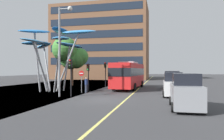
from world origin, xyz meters
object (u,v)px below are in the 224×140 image
leaf_sculpture (54,42)px  traffic_light_island_mid (105,69)px  car_parked_near (186,92)px  car_parked_far (172,81)px  traffic_light_kerb_far (88,71)px  street_lamp (62,40)px  car_parked_mid (173,85)px  no_entry_sign (81,78)px  red_bus (129,74)px  traffic_light_kerb_near (71,69)px  pedestrian (86,85)px

leaf_sculpture → traffic_light_island_mid: (4.67, 6.37, -3.24)m
leaf_sculpture → car_parked_near: 17.06m
car_parked_far → traffic_light_kerb_far: bearing=-152.5°
car_parked_near → street_lamp: street_lamp is taller
car_parked_mid → street_lamp: (-10.15, -2.65, 4.21)m
street_lamp → no_entry_sign: size_ratio=3.47×
red_bus → street_lamp: 11.37m
car_parked_near → car_parked_mid: car_parked_mid is taller
red_bus → leaf_sculpture: bearing=-148.2°
car_parked_mid → car_parked_near: bearing=-86.6°
traffic_light_kerb_near → car_parked_near: 10.76m
red_bus → traffic_light_kerb_near: (-4.10, -9.54, 0.61)m
traffic_light_island_mid → no_entry_sign: (-0.83, -7.27, -0.99)m
traffic_light_kerb_near → no_entry_sign: traffic_light_kerb_near is taller
leaf_sculpture → traffic_light_island_mid: 8.53m
street_lamp → no_entry_sign: 5.24m
traffic_light_island_mid → street_lamp: size_ratio=0.43×
traffic_light_island_mid → car_parked_mid: 12.23m
car_parked_far → red_bus: bearing=-177.5°
pedestrian → no_entry_sign: size_ratio=0.71×
pedestrian → car_parked_far: bearing=33.8°
traffic_light_island_mid → car_parked_far: (9.07, -1.02, -1.51)m
traffic_light_kerb_near → street_lamp: street_lamp is taller
red_bus → street_lamp: street_lamp is taller
street_lamp → pedestrian: street_lamp is taller
car_parked_near → car_parked_far: car_parked_far is taller
car_parked_mid → pedestrian: car_parked_mid is taller
leaf_sculpture → traffic_light_kerb_far: leaf_sculpture is taller
traffic_light_kerb_far → car_parked_near: (9.71, -9.04, -1.27)m
traffic_light_kerb_far → car_parked_mid: size_ratio=0.81×
red_bus → car_parked_mid: bearing=-53.3°
traffic_light_kerb_near → leaf_sculpture: bearing=132.8°
red_bus → street_lamp: bearing=-116.7°
traffic_light_kerb_near → traffic_light_island_mid: (0.57, 10.81, 0.05)m
car_parked_near → no_entry_sign: no_entry_sign is taller
traffic_light_kerb_near → car_parked_near: bearing=-23.5°
traffic_light_kerb_near → car_parked_far: 13.81m
traffic_light_kerb_far → no_entry_sign: bearing=-104.8°
car_parked_far → pedestrian: (-9.35, -6.26, -0.24)m
traffic_light_kerb_near → traffic_light_kerb_far: traffic_light_kerb_near is taller
leaf_sculpture → car_parked_mid: leaf_sculpture is taller
red_bus → traffic_light_kerb_far: red_bus is taller
leaf_sculpture → no_entry_sign: leaf_sculpture is taller
traffic_light_island_mid → car_parked_mid: size_ratio=0.91×
traffic_light_kerb_far → street_lamp: street_lamp is taller
car_parked_far → pedestrian: bearing=-146.2°
pedestrian → leaf_sculpture: bearing=168.2°
leaf_sculpture → pedestrian: size_ratio=5.49×
red_bus → car_parked_near: 14.93m
car_parked_mid → pedestrian: 9.14m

